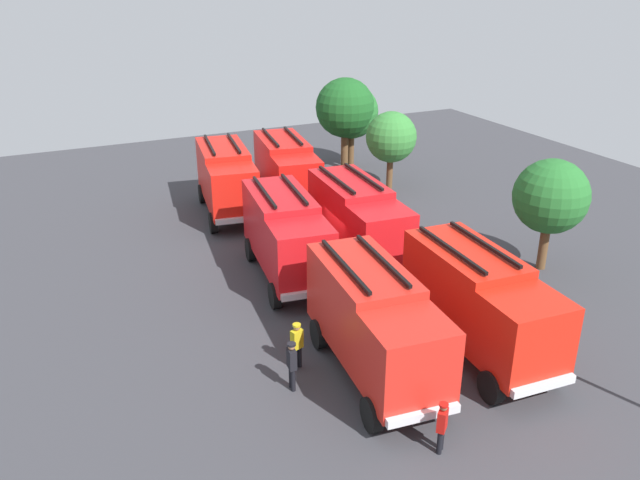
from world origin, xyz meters
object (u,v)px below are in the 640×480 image
firefighter_1 (292,363)px  fire_truck_4 (358,218)px  fire_truck_0 (226,177)px  firefighter_0 (297,343)px  tree_1 (345,108)px  traffic_cone_1 (428,264)px  tree_2 (391,137)px  traffic_cone_0 (249,197)px  fire_truck_2 (374,320)px  fire_truck_3 (287,169)px  firefighter_3 (442,425)px  tree_0 (351,112)px  fire_truck_1 (286,233)px  fire_truck_5 (480,300)px  tree_3 (551,197)px  firefighter_2 (522,308)px

firefighter_1 → fire_truck_4: bearing=54.8°
fire_truck_0 → firefighter_1: (16.82, -3.15, -1.14)m
fire_truck_4 → firefighter_0: fire_truck_4 is taller
tree_1 → firefighter_0: bearing=-31.2°
fire_truck_0 → traffic_cone_1: size_ratio=11.54×
tree_1 → tree_2: (5.14, 0.56, -0.90)m
firefighter_0 → traffic_cone_0: size_ratio=3.11×
fire_truck_2 → traffic_cone_0: 18.85m
fire_truck_3 → firefighter_1: 18.30m
firefighter_3 → tree_2: size_ratio=0.35×
fire_truck_2 → tree_1: tree_1 is taller
fire_truck_4 → firefighter_1: (8.13, -6.85, -1.14)m
tree_0 → fire_truck_0: bearing=-63.6°
fire_truck_0 → firefighter_0: bearing=-0.1°
fire_truck_1 → tree_2: tree_2 is taller
firefighter_0 → traffic_cone_0: 17.73m
fire_truck_2 → traffic_cone_0: fire_truck_2 is taller
fire_truck_2 → fire_truck_5: bearing=90.3°
fire_truck_0 → firefighter_1: fire_truck_0 is taller
fire_truck_1 → firefighter_1: 8.54m
fire_truck_0 → tree_2: (0.03, 10.69, 1.14)m
firefighter_0 → tree_0: tree_0 is taller
fire_truck_3 → tree_1: tree_1 is taller
fire_truck_5 → firefighter_3: 5.80m
fire_truck_3 → tree_3: tree_3 is taller
fire_truck_1 → tree_1: 17.49m
fire_truck_3 → fire_truck_5: size_ratio=1.02×
fire_truck_5 → tree_2: size_ratio=1.50×
fire_truck_2 → fire_truck_3: (-17.32, 3.99, 0.00)m
traffic_cone_0 → fire_truck_0: bearing=-51.1°
firefighter_0 → fire_truck_1: bearing=143.0°
firefighter_3 → tree_0: size_ratio=0.30×
firefighter_3 → tree_0: bearing=-63.7°
firefighter_2 → traffic_cone_1: bearing=1.6°
fire_truck_5 → tree_2: bearing=162.4°
tree_1 → traffic_cone_1: tree_1 is taller
firefighter_2 → tree_0: bearing=-12.6°
tree_1 → fire_truck_1: bearing=-36.0°
fire_truck_0 → fire_truck_4: bearing=31.9°
traffic_cone_1 → fire_truck_0: bearing=-151.5°
tree_0 → tree_1: size_ratio=0.92×
fire_truck_0 → tree_3: size_ratio=1.42×
tree_3 → fire_truck_5: bearing=-58.7°
fire_truck_0 → fire_truck_3: size_ratio=1.00×
fire_truck_2 → firefighter_2: fire_truck_2 is taller
fire_truck_3 → fire_truck_5: (17.72, 0.08, 0.00)m
fire_truck_3 → firefighter_1: (16.93, -6.86, -1.14)m
fire_truck_1 → firefighter_0: fire_truck_1 is taller
fire_truck_3 → firefighter_3: size_ratio=4.44×
fire_truck_2 → fire_truck_4: same height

